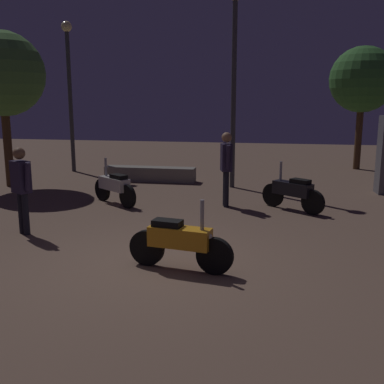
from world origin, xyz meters
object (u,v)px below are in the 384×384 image
(person_rider_beside, at_px, (226,162))
(streetlamp_far, at_px, (69,78))
(streetlamp_near, at_px, (234,66))
(motorcycle_white_parked_right, at_px, (114,187))
(person_bystander_far, at_px, (21,183))
(motorcycle_orange_foreground, at_px, (180,242))
(motorcycle_black_parked_left, at_px, (293,192))

(person_rider_beside, xyz_separation_m, streetlamp_far, (-5.91, 4.37, 2.15))
(streetlamp_near, bearing_deg, motorcycle_white_parked_right, -133.90)
(person_rider_beside, distance_m, person_bystander_far, 4.62)
(motorcycle_orange_foreground, relative_size, person_rider_beside, 0.93)
(motorcycle_black_parked_left, distance_m, motorcycle_white_parked_right, 4.26)
(streetlamp_far, bearing_deg, person_rider_beside, -36.53)
(motorcycle_white_parked_right, relative_size, person_rider_beside, 0.79)
(person_rider_beside, relative_size, streetlamp_far, 0.35)
(motorcycle_black_parked_left, height_order, motorcycle_white_parked_right, same)
(streetlamp_far, bearing_deg, motorcycle_white_parked_right, -55.37)
(motorcycle_white_parked_right, xyz_separation_m, streetlamp_far, (-3.21, 4.64, 2.78))
(motorcycle_white_parked_right, bearing_deg, person_bystander_far, 109.26)
(motorcycle_black_parked_left, height_order, person_bystander_far, person_bystander_far)
(person_rider_beside, bearing_deg, person_bystander_far, -155.37)
(motorcycle_white_parked_right, bearing_deg, motorcycle_black_parked_left, -141.50)
(motorcycle_black_parked_left, height_order, streetlamp_near, streetlamp_near)
(person_bystander_far, height_order, streetlamp_far, streetlamp_far)
(motorcycle_black_parked_left, relative_size, streetlamp_far, 0.27)
(motorcycle_white_parked_right, relative_size, streetlamp_far, 0.27)
(motorcycle_orange_foreground, xyz_separation_m, person_rider_beside, (0.23, 4.25, 0.63))
(person_bystander_far, xyz_separation_m, streetlamp_near, (3.45, 5.41, 2.45))
(motorcycle_white_parked_right, distance_m, streetlamp_near, 4.82)
(motorcycle_orange_foreground, height_order, motorcycle_black_parked_left, same)
(person_rider_beside, xyz_separation_m, streetlamp_near, (-0.09, 2.45, 2.37))
(motorcycle_black_parked_left, height_order, person_rider_beside, person_rider_beside)
(person_bystander_far, bearing_deg, streetlamp_far, 48.29)
(motorcycle_black_parked_left, xyz_separation_m, streetlamp_far, (-7.46, 4.50, 2.78))
(motorcycle_white_parked_right, xyz_separation_m, streetlamp_near, (2.61, 2.71, 3.00))
(streetlamp_near, xyz_separation_m, streetlamp_far, (-5.82, 1.93, -0.22))
(motorcycle_orange_foreground, bearing_deg, motorcycle_black_parked_left, 76.20)
(motorcycle_white_parked_right, bearing_deg, streetlamp_far, -18.76)
(streetlamp_far, bearing_deg, person_bystander_far, -72.13)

